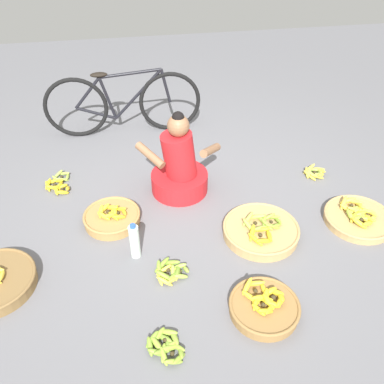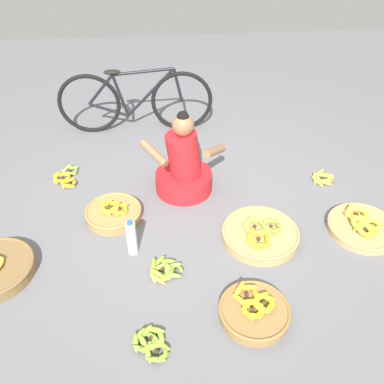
% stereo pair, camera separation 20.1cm
% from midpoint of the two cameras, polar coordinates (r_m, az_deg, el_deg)
% --- Properties ---
extents(ground_plane, '(10.00, 10.00, 0.00)m').
position_cam_midpoint_polar(ground_plane, '(3.54, 1.32, -2.52)').
color(ground_plane, slate).
extents(vendor_woman_front, '(0.76, 0.52, 0.80)m').
position_cam_midpoint_polar(vendor_woman_front, '(3.62, 0.41, 3.59)').
color(vendor_woman_front, red).
rests_on(vendor_woman_front, ground).
extents(bicycle_leaning, '(1.70, 0.09, 0.73)m').
position_cam_midpoint_polar(bicycle_leaning, '(4.57, -6.75, 12.62)').
color(bicycle_leaning, black).
rests_on(bicycle_leaning, ground).
extents(banana_basket_front_left, '(0.62, 0.62, 0.17)m').
position_cam_midpoint_polar(banana_basket_front_left, '(3.29, 11.37, -5.91)').
color(banana_basket_front_left, tan).
rests_on(banana_basket_front_left, ground).
extents(banana_basket_near_vendor, '(0.48, 0.48, 0.16)m').
position_cam_midpoint_polar(banana_basket_near_vendor, '(3.47, -9.44, -2.99)').
color(banana_basket_near_vendor, '#A87F47').
rests_on(banana_basket_near_vendor, ground).
extents(banana_basket_mid_left, '(0.48, 0.48, 0.15)m').
position_cam_midpoint_polar(banana_basket_mid_left, '(2.80, 10.96, -16.28)').
color(banana_basket_mid_left, olive).
rests_on(banana_basket_mid_left, ground).
extents(banana_basket_front_center, '(0.57, 0.57, 0.15)m').
position_cam_midpoint_polar(banana_basket_front_center, '(3.63, 24.52, -4.55)').
color(banana_basket_front_center, tan).
rests_on(banana_basket_front_center, ground).
extents(loose_bananas_mid_right, '(0.26, 0.29, 0.08)m').
position_cam_midpoint_polar(loose_bananas_mid_right, '(2.66, -3.53, -20.72)').
color(loose_bananas_mid_right, '#8CAD38').
rests_on(loose_bananas_mid_right, ground).
extents(loose_bananas_back_center, '(0.23, 0.23, 0.10)m').
position_cam_midpoint_polar(loose_bananas_back_center, '(4.08, 19.40, 1.79)').
color(loose_bananas_back_center, '#9EB747').
rests_on(loose_bananas_back_center, ground).
extents(loose_bananas_front_right, '(0.27, 0.27, 0.10)m').
position_cam_midpoint_polar(loose_bananas_front_right, '(3.00, -1.95, -11.07)').
color(loose_bananas_front_right, yellow).
rests_on(loose_bananas_front_right, ground).
extents(loose_bananas_back_right, '(0.24, 0.38, 0.09)m').
position_cam_midpoint_polar(loose_bananas_back_right, '(4.02, -16.09, 1.94)').
color(loose_bananas_back_right, gold).
rests_on(loose_bananas_back_right, ground).
extents(water_bottle, '(0.08, 0.08, 0.32)m').
position_cam_midpoint_polar(water_bottle, '(3.08, -6.71, -6.54)').
color(water_bottle, silver).
rests_on(water_bottle, ground).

